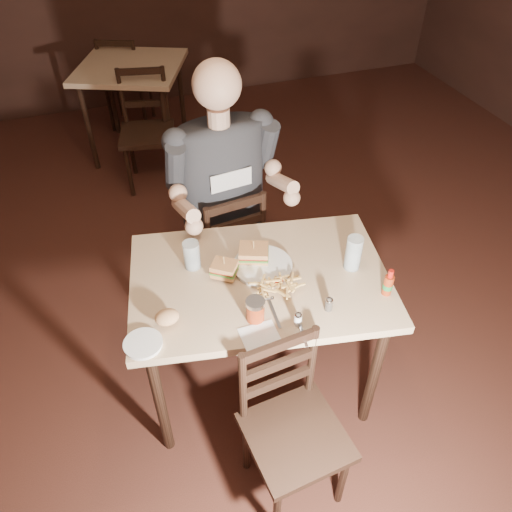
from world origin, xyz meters
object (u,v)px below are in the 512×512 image
object	(u,v)px
glass_right	(353,253)
side_plate	(143,344)
bg_table	(131,76)
hot_sauce	(389,282)
dinner_plate	(263,266)
glass_left	(192,255)
bg_chair_far	(127,81)
diner	(224,168)
chair_far	(225,244)
bg_chair_near	(147,134)
chair_near	(296,436)
syrup_dispenser	(255,310)
main_table	(260,291)

from	to	relation	value
glass_right	side_plate	bearing A→B (deg)	-171.68
bg_table	hot_sauce	size ratio (longest dim) A/B	8.06
dinner_plate	glass_left	xyz separation A→B (m)	(-0.29, 0.11, 0.06)
hot_sauce	bg_chair_far	bearing A→B (deg)	100.80
diner	hot_sauce	distance (m)	0.99
bg_table	chair_far	world-z (taller)	chair_far
bg_chair_far	dinner_plate	xyz separation A→B (m)	(0.22, -3.13, 0.35)
bg_chair_near	glass_left	xyz separation A→B (m)	(-0.07, -1.92, 0.40)
bg_table	glass_left	distance (m)	2.48
chair_near	bg_table	bearing A→B (deg)	86.89
chair_near	syrup_dispenser	xyz separation A→B (m)	(-0.05, 0.35, 0.41)
dinner_plate	side_plate	bearing A→B (deg)	-155.49
glass_right	hot_sauce	bearing A→B (deg)	-71.67
bg_table	bg_chair_far	bearing A→B (deg)	90.00
chair_far	bg_chair_far	xyz separation A→B (m)	(-0.20, 2.52, 0.00)
chair_near	glass_left	bearing A→B (deg)	100.98
bg_chair_far	chair_near	bearing A→B (deg)	114.06
bg_chair_near	side_plate	size ratio (longest dim) A/B	6.05
dinner_plate	glass_left	distance (m)	0.32
diner	glass_right	xyz separation A→B (m)	(0.38, -0.68, -0.11)
diner	dinner_plate	bearing A→B (deg)	-96.47
diner	side_plate	bearing A→B (deg)	-131.83
chair_far	side_plate	distance (m)	1.09
hot_sauce	glass_left	bearing A→B (deg)	149.77
bg_table	bg_chair_near	world-z (taller)	bg_chair_near
hot_sauce	side_plate	bearing A→B (deg)	176.86
diner	syrup_dispenser	world-z (taller)	diner
bg_chair_far	diner	size ratio (longest dim) A/B	0.81
syrup_dispenser	bg_chair_near	bearing A→B (deg)	102.43
dinner_plate	glass_left	size ratio (longest dim) A/B	1.93
diner	glass_right	bearing A→B (deg)	-67.80
bg_chair_near	syrup_dispenser	size ratio (longest dim) A/B	8.67
bg_chair_near	syrup_dispenser	bearing A→B (deg)	-76.12
syrup_dispenser	side_plate	bearing A→B (deg)	-171.16
chair_far	glass_left	bearing A→B (deg)	53.92
dinner_plate	syrup_dispenser	size ratio (longest dim) A/B	2.53
bg_table	hot_sauce	world-z (taller)	hot_sauce
bg_chair_far	glass_left	distance (m)	3.05
bg_chair_far	bg_chair_near	xyz separation A→B (m)	(0.00, -1.10, 0.02)
chair_far	diner	distance (m)	0.54
main_table	chair_far	distance (m)	0.71
glass_right	side_plate	distance (m)	0.96
diner	side_plate	world-z (taller)	diner
glass_right	syrup_dispenser	xyz separation A→B (m)	(-0.50, -0.15, -0.03)
dinner_plate	diner	bearing A→B (deg)	90.71
bg_chair_far	glass_right	size ratio (longest dim) A/B	5.20
bg_chair_far	hot_sauce	world-z (taller)	hot_sauce
bg_chair_far	bg_chair_near	size ratio (longest dim) A/B	0.96
chair_far	chair_near	bearing A→B (deg)	80.08
bg_table	glass_right	bearing A→B (deg)	-77.62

